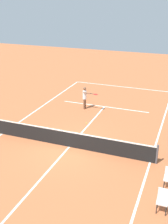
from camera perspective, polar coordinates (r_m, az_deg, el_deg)
name	(u,v)px	position (r m, az deg, el deg)	size (l,w,h in m)	color
ground_plane	(69,147)	(16.19, -2.97, -6.97)	(60.00, 60.00, 0.00)	#B76038
court_lines	(69,147)	(16.19, -2.97, -6.96)	(9.14, 24.52, 0.01)	white
tennis_net	(69,139)	(15.95, -3.00, -5.41)	(9.74, 0.10, 1.07)	#4C4C51
player_serving	(85,96)	(21.07, 0.25, 3.20)	(1.26, 0.65, 1.70)	brown
tennis_ball	(86,123)	(18.96, 0.48, -2.23)	(0.07, 0.07, 0.07)	#CCE033
courtside_chair_far	(163,199)	(12.01, 15.50, -16.53)	(0.44, 0.46, 0.95)	#262626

